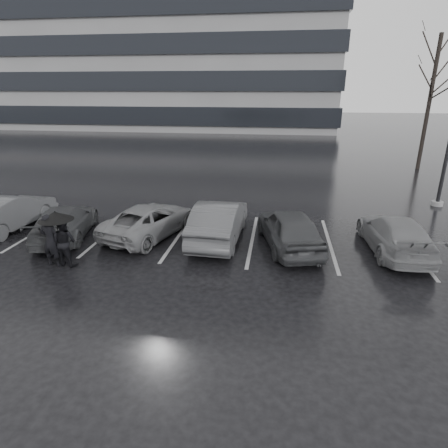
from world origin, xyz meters
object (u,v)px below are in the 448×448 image
car_main (289,229)px  pedestrian_right (64,242)px  car_east (395,234)px  car_west_d (9,212)px  car_west_b (150,220)px  car_west_c (65,222)px  car_west_a (219,221)px  pedestrian_left (51,240)px  tree_north (429,105)px

car_main → pedestrian_right: pedestrian_right is taller
car_main → car_east: 3.56m
car_west_d → car_east: size_ratio=0.98×
car_west_b → car_west_c: bearing=28.8°
car_main → car_west_a: car_west_a is taller
car_main → car_west_a: 2.56m
car_west_c → pedestrian_right: bearing=107.0°
pedestrian_left → pedestrian_right: (0.39, 0.11, -0.07)m
car_west_b → car_west_d: 5.75m
car_main → car_west_d: 10.95m
car_west_c → pedestrian_right: (1.29, -2.21, 0.19)m
car_west_c → car_east: size_ratio=0.96×
car_main → tree_north: tree_north is taller
car_west_d → tree_north: bearing=-140.2°
car_west_b → tree_north: bearing=-117.5°
car_west_a → car_east: bearing=-179.8°
car_west_b → car_west_c: 3.14m
car_east → pedestrian_left: pedestrian_left is taller
car_west_b → pedestrian_left: bearing=70.8°
car_east → tree_north: tree_north is taller
car_west_c → tree_north: 23.40m
car_west_c → car_main: bearing=168.3°
car_west_b → pedestrian_left: size_ratio=2.51×
car_main → tree_north: (9.09, 15.02, 3.56)m
car_west_a → car_west_c: bearing=7.7°
car_main → car_west_a: bearing=-22.3°
pedestrian_right → car_west_b: bearing=-109.3°
car_west_b → car_east: (8.76, -0.23, 0.02)m
car_west_a → car_east: size_ratio=1.04×
car_main → tree_north: bearing=-135.6°
car_west_c → car_west_d: 2.72m
car_west_b → car_west_a: bearing=-164.4°
car_west_b → car_west_d: bearing=18.2°
car_main → car_west_b: car_main is taller
pedestrian_right → car_west_c: bearing=-47.1°
car_east → tree_north: size_ratio=0.50×
pedestrian_right → car_west_a: bearing=-135.2°
car_west_b → tree_north: (14.29, 14.61, 3.65)m
car_west_d → pedestrian_right: pedestrian_right is taller
car_west_d → car_west_b: bearing=-175.2°
car_west_d → pedestrian_right: bearing=149.0°
car_west_c → car_west_d: size_ratio=0.98×
tree_north → car_east: bearing=-110.4°
pedestrian_right → pedestrian_left: bearing=28.7°
car_west_d → pedestrian_left: size_ratio=2.45×
car_east → pedestrian_left: bearing=11.2°
car_west_a → pedestrian_right: pedestrian_right is taller
pedestrian_right → tree_north: tree_north is taller
car_west_b → pedestrian_right: size_ratio=2.73×
tree_north → car_west_a: bearing=-128.4°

